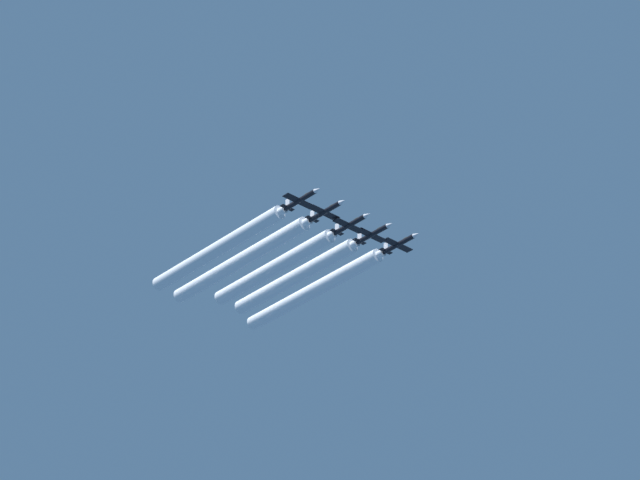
{
  "coord_description": "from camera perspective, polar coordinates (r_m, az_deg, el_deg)",
  "views": [
    {
      "loc": [
        238.52,
        252.63,
        1.73
      ],
      "look_at": [
        0.15,
        -10.36,
        213.93
      ],
      "focal_mm": 100.8,
      "sensor_mm": 36.0,
      "label": 1
    }
  ],
  "objects": [
    {
      "name": "smoke_trail_center",
      "position": [
        423.61,
        -1.42,
        -0.85
      ],
      "size": [
        3.37,
        41.33,
        3.37
      ],
      "color": "white"
    },
    {
      "name": "jet_far_left",
      "position": [
        415.61,
        2.56,
        -0.11
      ],
      "size": [
        8.2,
        11.95,
        2.87
      ],
      "color": "black"
    },
    {
      "name": "smoke_trail_far_right",
      "position": [
        417.3,
        -3.21,
        -0.26
      ],
      "size": [
        3.37,
        46.37,
        3.37
      ],
      "color": "white"
    },
    {
      "name": "smoke_trail_inner_right",
      "position": [
        422.13,
        -2.49,
        -0.63
      ],
      "size": [
        3.37,
        47.75,
        3.37
      ],
      "color": "white"
    },
    {
      "name": "jet_inner_right",
      "position": [
        403.13,
        0.2,
        0.93
      ],
      "size": [
        8.2,
        11.95,
        2.87
      ],
      "color": "black"
    },
    {
      "name": "jet_center",
      "position": [
        406.91,
        0.99,
        0.51
      ],
      "size": [
        8.2,
        11.95,
        2.87
      ],
      "color": "black"
    },
    {
      "name": "smoke_trail_inner_left",
      "position": [
        427.99,
        -0.74,
        -1.15
      ],
      "size": [
        3.37,
        42.16,
        3.37
      ],
      "color": "white"
    },
    {
      "name": "jet_inner_left",
      "position": [
        411.19,
        1.71,
        0.21
      ],
      "size": [
        8.2,
        11.95,
        2.87
      ],
      "color": "black"
    },
    {
      "name": "jet_far_right",
      "position": [
        398.55,
        -0.6,
        1.3
      ],
      "size": [
        8.2,
        11.95,
        2.87
      ],
      "color": "black"
    },
    {
      "name": "smoke_trail_far_left",
      "position": [
        433.89,
        -0.14,
        -1.57
      ],
      "size": [
        3.37,
        47.39,
        3.37
      ],
      "color": "white"
    }
  ]
}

